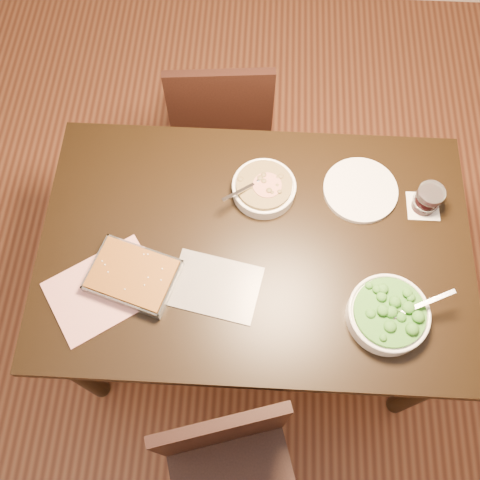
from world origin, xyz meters
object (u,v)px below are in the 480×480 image
Objects in this scene: stew_bowl at (264,188)px; chair_far at (221,116)px; table at (255,256)px; broccoli_bowl at (388,314)px; baking_dish at (133,276)px; dinner_plate at (360,190)px; wine_tumbler at (428,199)px; chair_near at (231,469)px.

stew_bowl is 0.62m from chair_far.
broccoli_bowl is at bearing -28.59° from table.
baking_dish is at bearing -139.98° from stew_bowl.
dinner_plate is at bearing 130.87° from chair_far.
table is 4.55× the size of baking_dish.
dinner_plate is at bearing 43.33° from baking_dish.
wine_tumbler reaches higher than baking_dish.
dinner_plate is (0.35, 0.22, 0.10)m from table.
chair_near is (-0.07, -0.86, -0.31)m from stew_bowl.
stew_bowl is 0.86× the size of dinner_plate.
chair_far reaches higher than stew_bowl.
broccoli_bowl is at bearing -47.27° from stew_bowl.
dinner_plate is at bearing 49.74° from chair_near.
baking_dish is 3.17× the size of wine_tumbler.
chair_near is at bearing -93.95° from table.
chair_far is (-0.12, 1.38, 0.01)m from chair_near.
wine_tumbler is (0.55, 0.17, 0.15)m from table.
wine_tumbler is 0.22m from dinner_plate.
wine_tumbler is at bearing 38.01° from chair_near.
chair_near is at bearing -40.81° from baking_dish.
baking_dish is 0.92m from chair_far.
chair_near is at bearing 89.97° from chair_far.
table is at bearing 69.73° from chair_near.
broccoli_bowl is at bearing -82.25° from dinner_plate.
broccoli_bowl is at bearing 116.45° from chair_far.
wine_tumbler reaches higher than broccoli_bowl.
baking_dish is at bearing -160.19° from table.
broccoli_bowl is 2.79× the size of wine_tumbler.
stew_bowl is 0.25× the size of chair_near.
stew_bowl is 0.25× the size of chair_far.
chair_near is at bearing -113.94° from dinner_plate.
baking_dish is at bearing 173.74° from broccoli_bowl.
chair_near reaches higher than broccoli_bowl.
baking_dish is (-0.78, 0.09, -0.01)m from broccoli_bowl.
table is at bearing 98.11° from chair_far.
chair_far is (0.21, 0.85, -0.29)m from baking_dish.
stew_bowl is at bearing 132.73° from broccoli_bowl.
dinner_plate is at bearing 97.75° from broccoli_bowl.
baking_dish reaches higher than dinner_plate.
table is 5.16× the size of broccoli_bowl.
broccoli_bowl is at bearing 28.24° from chair_near.
wine_tumbler is 0.39× the size of dinner_plate.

